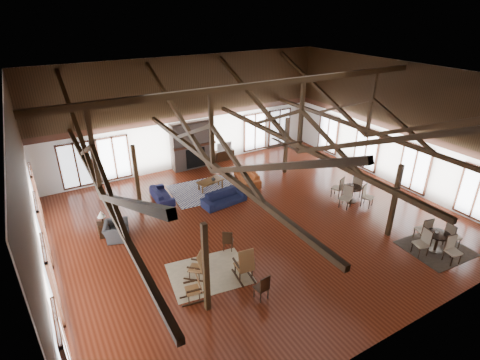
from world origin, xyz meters
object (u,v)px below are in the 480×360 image
armchair (116,231)px  sofa_orange (247,176)px  sofa_navy_front (224,198)px  tv_console (224,155)px  cafe_table_far (352,191)px  coffee_table (211,181)px  cafe_table_near (438,239)px  sofa_navy_left (162,194)px

armchair → sofa_orange: bearing=-57.2°
sofa_navy_front → tv_console: sofa_navy_front is taller
sofa_orange → cafe_table_far: size_ratio=1.03×
sofa_navy_front → coffee_table: size_ratio=1.48×
sofa_orange → cafe_table_near: 9.16m
cafe_table_near → cafe_table_far: cafe_table_near is taller
sofa_navy_left → coffee_table: bearing=-92.4°
cafe_table_near → cafe_table_far: (0.08, 4.38, -0.00)m
sofa_navy_front → tv_console: size_ratio=1.81×
sofa_navy_left → armchair: armchair is taller
coffee_table → armchair: (-5.08, -1.95, -0.11)m
sofa_navy_left → coffee_table: sofa_navy_left is taller
sofa_navy_front → sofa_orange: 2.61m
cafe_table_near → armchair: bearing=146.1°
sofa_orange → coffee_table: sofa_orange is taller
sofa_orange → cafe_table_near: size_ratio=1.02×
sofa_orange → armchair: armchair is taller
sofa_navy_front → armchair: (-4.97, -0.32, 0.02)m
sofa_navy_left → armchair: size_ratio=1.83×
sofa_navy_front → sofa_orange: sofa_navy_front is taller
coffee_table → cafe_table_far: 6.77m
armchair → cafe_table_near: 12.24m
cafe_table_far → tv_console: cafe_table_far is taller
armchair → cafe_table_far: bearing=-84.9°
sofa_navy_left → cafe_table_far: bearing=-119.1°
sofa_orange → cafe_table_far: 5.28m
coffee_table → cafe_table_near: cafe_table_near is taller
sofa_orange → tv_console: 3.25m
coffee_table → cafe_table_near: 10.14m
sofa_navy_front → cafe_table_near: bearing=-60.2°
sofa_navy_left → cafe_table_near: (7.54, -8.96, 0.25)m
sofa_navy_left → coffee_table: 2.47m
sofa_navy_left → cafe_table_near: 11.71m
sofa_navy_left → cafe_table_near: size_ratio=0.91×
sofa_orange → armchair: bearing=-64.1°
armchair → tv_console: armchair is taller
sofa_navy_left → armchair: (-2.62, -2.14, 0.06)m
sofa_navy_front → sofa_navy_left: sofa_navy_front is taller
sofa_navy_front → armchair: size_ratio=2.07×
sofa_navy_left → coffee_table: (2.46, -0.19, 0.17)m
sofa_navy_front → tv_console: bearing=55.9°
sofa_orange → cafe_table_far: (3.12, -4.25, 0.21)m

